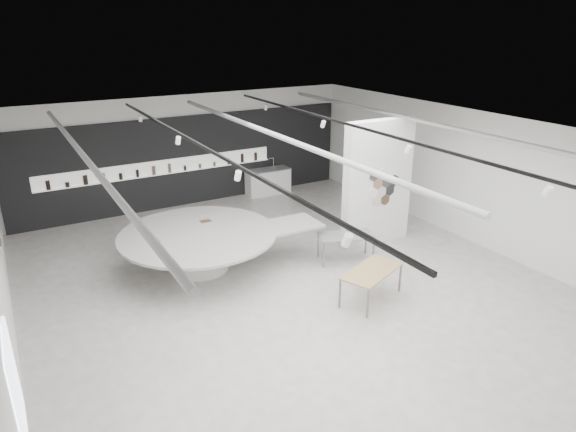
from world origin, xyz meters
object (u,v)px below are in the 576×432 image
sample_table_wood (372,272)px  display_island (202,245)px  sample_table_stone (346,237)px  partition_column (378,183)px  kitchen_counter (268,181)px

sample_table_wood → display_island: bearing=129.2°
sample_table_wood → sample_table_stone: size_ratio=1.11×
display_island → sample_table_stone: size_ratio=3.25×
partition_column → sample_table_stone: size_ratio=2.24×
display_island → kitchen_counter: (4.37, 4.67, -0.19)m
sample_table_stone → sample_table_wood: bearing=-109.7°
partition_column → kitchen_counter: size_ratio=2.12×
kitchen_counter → display_island: bearing=-131.2°
display_island → sample_table_wood: (2.80, -3.44, 0.02)m
sample_table_wood → kitchen_counter: kitchen_counter is taller
partition_column → display_island: bearing=170.4°
partition_column → display_island: partition_column is taller
display_island → sample_table_stone: display_island is taller
display_island → sample_table_wood: bearing=-49.6°
sample_table_stone → kitchen_counter: kitchen_counter is taller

